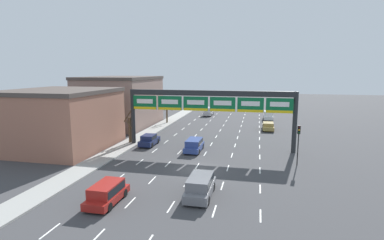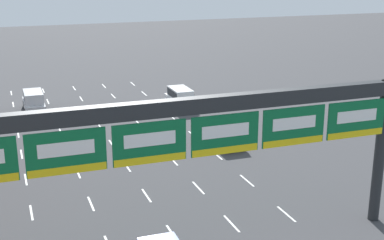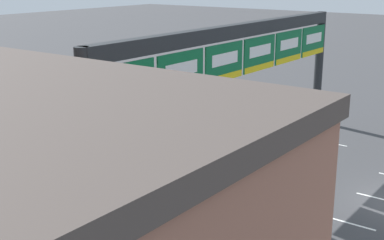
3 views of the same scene
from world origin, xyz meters
The scene contains 16 objects.
ground_plane centered at (0.00, 0.00, 0.00)m, with size 220.00×220.00×0.00m, color #3D3D3F.
sidewalk_left centered at (-11.30, 0.00, 0.07)m, with size 2.80×110.00×0.15m.
lane_dashes centered at (0.00, 13.50, 0.00)m, with size 13.32×67.00×0.01m.
sign_gantry centered at (0.00, 8.82, 6.04)m, with size 21.97×0.70×7.64m.
building_near centered at (-19.00, 4.79, 3.90)m, with size 12.04×13.41×7.78m.
building_far centered at (-18.78, 22.13, 4.56)m, with size 11.59×15.77×9.10m.
suv_blue centered at (-1.60, 6.92, 0.88)m, with size 1.91×4.55×1.56m.
suv_red centered at (-5.03, -9.41, 0.89)m, with size 1.90×4.35×1.59m.
suv_silver centered at (-4.82, 37.88, 1.02)m, with size 1.83×4.60×1.85m.
suv_white centered at (8.42, 34.42, 1.02)m, with size 1.88×4.49×1.85m.
car_gold centered at (8.05, 23.14, 0.73)m, with size 1.91×4.73×1.35m.
suv_grey centered at (1.78, -6.58, 0.95)m, with size 1.97×4.82×1.70m.
car_navy centered at (-8.26, 8.50, 0.80)m, with size 1.80×4.21×1.50m.
traffic_light_near_gantry centered at (10.54, 3.65, 3.14)m, with size 0.30×0.35×4.38m.
tree_bare_closest centered at (-10.99, 25.85, 2.43)m, with size 1.84×1.91×4.49m.
tree_bare_second centered at (-11.28, 9.09, 2.39)m, with size 1.94×1.59×5.10m.
Camera 1 is at (6.12, -29.38, 10.15)m, focal length 28.00 mm.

